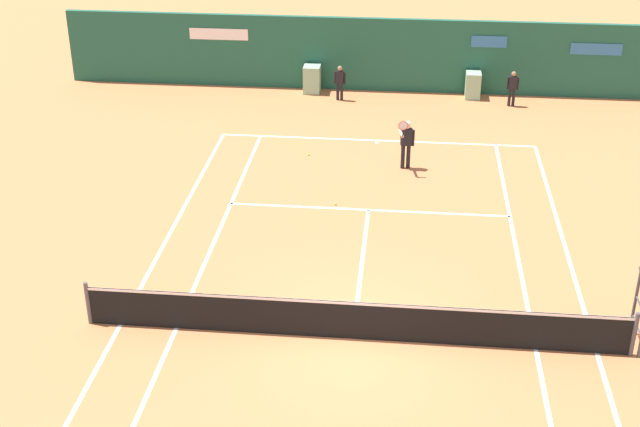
% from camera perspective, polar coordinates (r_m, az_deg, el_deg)
% --- Properties ---
extents(ground_plane, '(80.00, 80.00, 0.01)m').
position_cam_1_polar(ground_plane, '(20.20, 2.26, -7.15)').
color(ground_plane, '#C67042').
extents(tennis_net, '(12.10, 0.10, 1.07)m').
position_cam_1_polar(tennis_net, '(19.44, 2.17, -6.85)').
color(tennis_net, '#4C4C51').
rests_on(tennis_net, ground_plane).
extents(sponsor_back_wall, '(25.00, 1.02, 2.84)m').
position_cam_1_polar(sponsor_back_wall, '(34.59, 4.18, 10.14)').
color(sponsor_back_wall, '#1E5642').
rests_on(sponsor_back_wall, ground_plane).
extents(player_on_baseline, '(0.52, 0.73, 1.79)m').
position_cam_1_polar(player_on_baseline, '(27.63, 5.61, 4.72)').
color(player_on_baseline, black).
rests_on(player_on_baseline, ground_plane).
extents(ball_kid_left_post, '(0.45, 0.20, 1.34)m').
position_cam_1_polar(ball_kid_left_post, '(33.59, 1.29, 8.60)').
color(ball_kid_left_post, black).
rests_on(ball_kid_left_post, ground_plane).
extents(ball_kid_right_post, '(0.45, 0.19, 1.34)m').
position_cam_1_polar(ball_kid_right_post, '(33.72, 12.37, 8.06)').
color(ball_kid_right_post, black).
rests_on(ball_kid_right_post, ground_plane).
extents(tennis_ball_mid_court, '(0.07, 0.07, 0.07)m').
position_cam_1_polar(tennis_ball_mid_court, '(28.80, -0.74, 3.84)').
color(tennis_ball_mid_court, '#CCE033').
rests_on(tennis_ball_mid_court, ground_plane).
extents(tennis_ball_near_service_line, '(0.07, 0.07, 0.07)m').
position_cam_1_polar(tennis_ball_near_service_line, '(25.48, 1.00, 0.63)').
color(tennis_ball_near_service_line, '#CCE033').
rests_on(tennis_ball_near_service_line, ground_plane).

